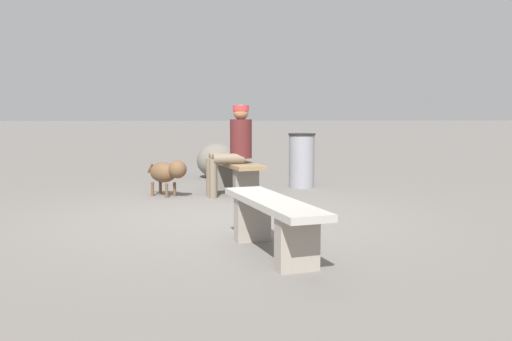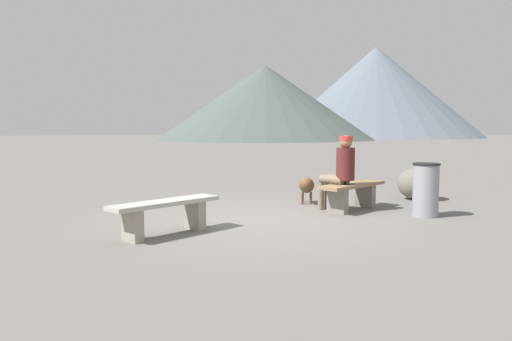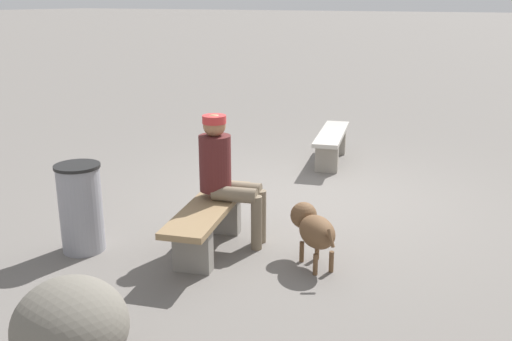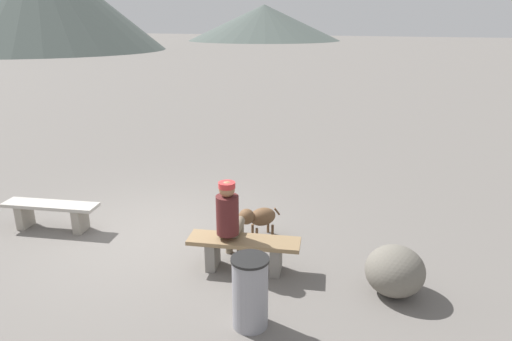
% 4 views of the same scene
% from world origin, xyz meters
% --- Properties ---
extents(ground, '(210.00, 210.00, 0.06)m').
position_xyz_m(ground, '(0.00, 0.00, -0.03)').
color(ground, slate).
extents(bench_left, '(1.66, 0.73, 0.47)m').
position_xyz_m(bench_left, '(-1.68, -0.38, 0.32)').
color(bench_left, gray).
rests_on(bench_left, ground).
extents(bench_right, '(1.63, 0.77, 0.48)m').
position_xyz_m(bench_right, '(1.86, -0.32, 0.32)').
color(bench_right, gray).
rests_on(bench_right, ground).
extents(seated_person, '(0.42, 0.66, 1.32)m').
position_xyz_m(seated_person, '(1.61, -0.27, 0.76)').
color(seated_person, '#511E1E').
rests_on(seated_person, ground).
extents(dog, '(0.58, 0.61, 0.53)m').
position_xyz_m(dog, '(1.65, 0.69, 0.36)').
color(dog, brown).
rests_on(dog, ground).
extents(trash_bin, '(0.44, 0.44, 0.88)m').
position_xyz_m(trash_bin, '(2.43, -1.42, 0.44)').
color(trash_bin, gray).
rests_on(trash_bin, ground).
extents(boulder, '(0.90, 0.91, 0.65)m').
position_xyz_m(boulder, '(3.88, -0.10, 0.33)').
color(boulder, '#6B665B').
rests_on(boulder, ground).
extents(distant_peak_1, '(27.95, 27.95, 9.64)m').
position_xyz_m(distant_peak_1, '(31.56, 45.47, 4.82)').
color(distant_peak_1, '#4C5651').
rests_on(distant_peak_1, ground).
extents(distant_peak_3, '(33.93, 33.93, 14.82)m').
position_xyz_m(distant_peak_3, '(56.45, 49.59, 7.41)').
color(distant_peak_3, slate).
rests_on(distant_peak_3, ground).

